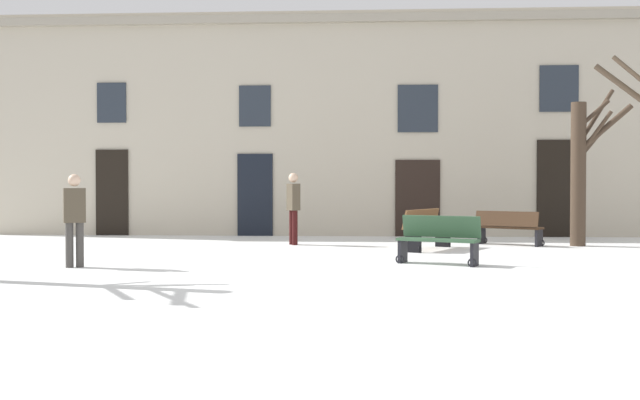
% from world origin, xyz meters
% --- Properties ---
extents(ground_plane, '(34.45, 34.45, 0.00)m').
position_xyz_m(ground_plane, '(0.00, 0.00, 0.00)').
color(ground_plane, white).
extents(building_facade, '(21.53, 0.60, 6.58)m').
position_xyz_m(building_facade, '(0.01, 8.95, 3.34)').
color(building_facade, '#BCB29E').
rests_on(building_facade, ground).
extents(tree_right_of_center, '(1.49, 1.17, 3.91)m').
position_xyz_m(tree_right_of_center, '(6.19, 5.60, 1.94)').
color(tree_right_of_center, '#423326').
rests_on(tree_right_of_center, ground).
extents(bench_back_to_back_left, '(1.59, 1.04, 0.92)m').
position_xyz_m(bench_back_to_back_left, '(2.29, 1.11, 0.47)').
color(bench_back_to_back_left, '#2D4C33').
rests_on(bench_back_to_back_left, ground).
extents(bench_back_to_back_right, '(1.29, 1.91, 0.94)m').
position_xyz_m(bench_back_to_back_right, '(2.31, 4.35, 0.49)').
color(bench_back_to_back_right, brown).
rests_on(bench_back_to_back_right, ground).
extents(bench_facing_shops, '(1.62, 1.27, 0.85)m').
position_xyz_m(bench_facing_shops, '(4.46, 5.70, 0.44)').
color(bench_facing_shops, '#3D2819').
rests_on(bench_facing_shops, ground).
extents(person_strolling, '(0.44, 0.37, 1.70)m').
position_xyz_m(person_strolling, '(-4.38, 0.17, 0.94)').
color(person_strolling, '#403D3A').
rests_on(person_strolling, ground).
extents(person_by_shop_door, '(0.38, 0.44, 1.80)m').
position_xyz_m(person_by_shop_door, '(-0.89, 5.53, 1.01)').
color(person_by_shop_door, '#350F0F').
rests_on(person_by_shop_door, ground).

